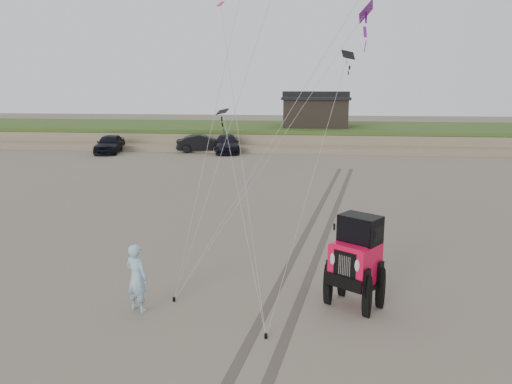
# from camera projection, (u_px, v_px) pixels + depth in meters

# --- Properties ---
(ground) EXTENTS (160.00, 160.00, 0.00)m
(ground) POSITION_uv_depth(u_px,v_px,m) (247.00, 311.00, 13.30)
(ground) COLOR #6B6054
(ground) RESTS_ON ground
(dune_ridge) EXTENTS (160.00, 14.25, 1.73)m
(dune_ridge) POSITION_uv_depth(u_px,v_px,m) (295.00, 135.00, 49.51)
(dune_ridge) COLOR #7A6B54
(dune_ridge) RESTS_ON ground
(cabin) EXTENTS (6.40, 5.40, 3.35)m
(cabin) POSITION_uv_depth(u_px,v_px,m) (315.00, 111.00, 48.29)
(cabin) COLOR black
(cabin) RESTS_ON dune_ridge
(truck_a) EXTENTS (2.46, 4.85, 1.58)m
(truck_a) POSITION_uv_depth(u_px,v_px,m) (110.00, 144.00, 42.69)
(truck_a) COLOR black
(truck_a) RESTS_ON ground
(truck_b) EXTENTS (4.74, 2.47, 1.49)m
(truck_b) POSITION_uv_depth(u_px,v_px,m) (203.00, 143.00, 43.33)
(truck_b) COLOR black
(truck_b) RESTS_ON ground
(truck_c) EXTENTS (2.97, 5.33, 1.46)m
(truck_c) POSITION_uv_depth(u_px,v_px,m) (227.00, 144.00, 43.04)
(truck_c) COLOR black
(truck_c) RESTS_ON ground
(jeep) EXTENTS (5.03, 5.78, 2.02)m
(jeep) POSITION_uv_depth(u_px,v_px,m) (355.00, 271.00, 13.38)
(jeep) COLOR #EE0D3D
(jeep) RESTS_ON ground
(man) EXTENTS (0.80, 0.69, 1.86)m
(man) POSITION_uv_depth(u_px,v_px,m) (137.00, 278.00, 13.16)
(man) COLOR #83B4CA
(man) RESTS_ON ground
(stake_main) EXTENTS (0.08, 0.08, 0.12)m
(stake_main) POSITION_uv_depth(u_px,v_px,m) (174.00, 299.00, 13.89)
(stake_main) COLOR black
(stake_main) RESTS_ON ground
(stake_aux) EXTENTS (0.08, 0.08, 0.12)m
(stake_aux) POSITION_uv_depth(u_px,v_px,m) (266.00, 336.00, 11.88)
(stake_aux) COLOR black
(stake_aux) RESTS_ON ground
(tire_tracks) EXTENTS (5.22, 29.74, 0.01)m
(tire_tracks) POSITION_uv_depth(u_px,v_px,m) (318.00, 228.00, 20.85)
(tire_tracks) COLOR #4C443D
(tire_tracks) RESTS_ON ground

